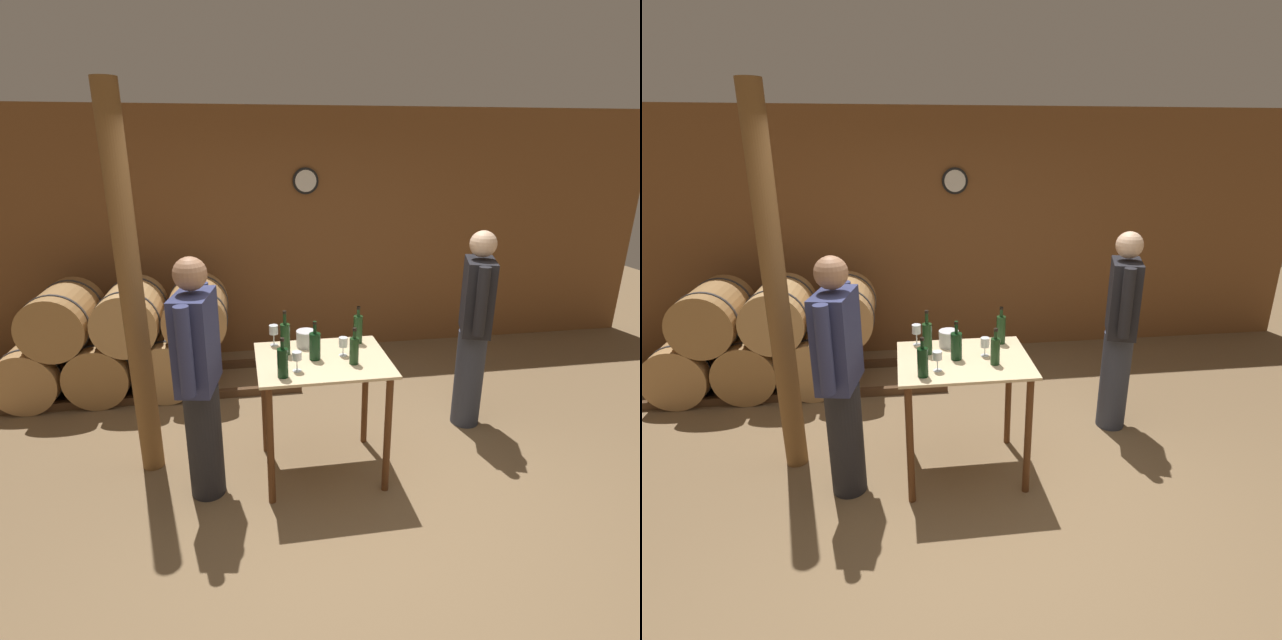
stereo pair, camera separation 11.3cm
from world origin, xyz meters
The scene contains 16 objects.
ground_plane centered at (0.00, 0.00, 0.00)m, with size 14.00×14.00×0.00m, color brown.
back_wall centered at (0.00, 2.84, 1.35)m, with size 8.40×0.08×2.70m.
barrel_rack centered at (-1.87, 2.02, 0.53)m, with size 3.78×0.83×1.09m.
tasting_table centered at (-0.14, 0.42, 0.72)m, with size 0.92×0.74×0.91m.
wooden_post centered at (-1.41, 0.68, 1.35)m, with size 0.16×0.16×2.70m.
wine_bottle_far_left centered at (-0.44, 0.18, 1.02)m, with size 0.07×0.07×0.27m.
wine_bottle_left centered at (-0.39, 0.54, 1.03)m, with size 0.07×0.07×0.32m.
wine_bottle_center centered at (-0.19, 0.42, 1.01)m, with size 0.08×0.08×0.28m.
wine_bottle_right centered at (0.05, 0.30, 1.01)m, with size 0.06×0.06×0.26m.
wine_bottle_far_right centered at (0.17, 0.67, 1.02)m, with size 0.07×0.07×0.28m.
wine_glass_near_left centered at (-0.46, 0.72, 1.03)m, with size 0.07×0.07×0.16m.
wine_glass_near_center centered at (-0.34, 0.25, 1.01)m, with size 0.06×0.06×0.14m.
wine_glass_near_right centered at (0.01, 0.45, 1.01)m, with size 0.06×0.06×0.14m.
ice_bucket centered at (-0.22, 0.66, 0.97)m, with size 0.15×0.15×0.12m.
person_host centered at (-0.98, 0.30, 0.89)m, with size 0.29×0.58×1.69m.
person_visitor_with_scarf centered at (1.21, 0.88, 0.89)m, with size 0.34×0.56×1.69m.
Camera 1 is at (-0.68, -2.72, 2.33)m, focal length 28.00 mm.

